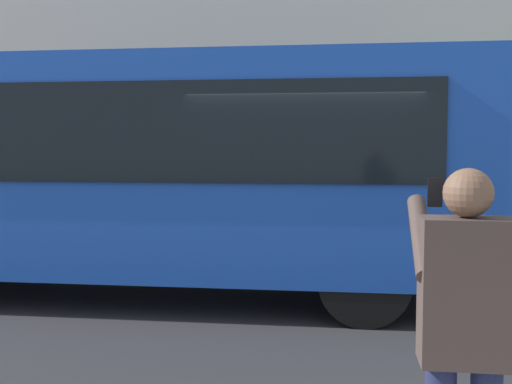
{
  "coord_description": "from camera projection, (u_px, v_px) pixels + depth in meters",
  "views": [
    {
      "loc": [
        -0.41,
        7.77,
        1.95
      ],
      "look_at": [
        0.63,
        0.15,
        1.39
      ],
      "focal_mm": 44.51,
      "sensor_mm": 36.0,
      "label": 1
    }
  ],
  "objects": [
    {
      "name": "red_bus",
      "position": [
        127.0,
        166.0,
        8.23
      ],
      "size": [
        9.05,
        2.54,
        3.08
      ],
      "color": "#1947AD",
      "rests_on": "ground_plane"
    },
    {
      "name": "pedestrian_photographer",
      "position": [
        466.0,
        326.0,
        2.84
      ],
      "size": [
        0.53,
        0.52,
        1.7
      ],
      "color": "#1E2347",
      "rests_on": "sidewalk_curb"
    },
    {
      "name": "ground_plane",
      "position": [
        307.0,
        303.0,
        7.87
      ],
      "size": [
        60.0,
        60.0,
        0.0
      ],
      "primitive_type": "plane",
      "color": "#2B2B2D"
    }
  ]
}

